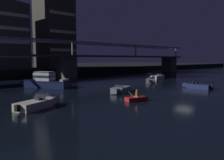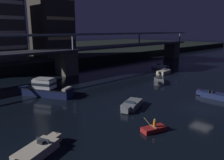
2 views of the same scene
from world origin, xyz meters
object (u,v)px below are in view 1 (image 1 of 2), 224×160
(tower_west_tall, at_px, (7,36))
(tower_central, at_px, (54,24))
(river_bridge, at_px, (66,61))
(speedboat_mid_right, at_px, (155,75))
(dinghy_with_paddler, at_px, (136,99))
(cabin_cruiser_near_left, at_px, (46,81))
(speedboat_near_center, at_px, (198,86))
(speedboat_mid_center, at_px, (158,77))
(speedboat_far_center, at_px, (151,81))
(speedboat_near_right, at_px, (121,90))
(speedboat_far_left, at_px, (36,104))

(tower_west_tall, height_order, tower_central, tower_central)
(river_bridge, distance_m, speedboat_mid_right, 25.71)
(dinghy_with_paddler, bearing_deg, speedboat_mid_right, 33.01)
(tower_central, height_order, cabin_cruiser_near_left, tower_central)
(speedboat_near_center, xyz_separation_m, speedboat_mid_center, (11.10, 16.20, 0.00))
(cabin_cruiser_near_left, bearing_deg, speedboat_far_center, -20.97)
(tower_west_tall, xyz_separation_m, speedboat_near_right, (0.79, -46.04, -11.16))
(speedboat_near_center, distance_m, speedboat_near_right, 13.87)
(tower_west_tall, bearing_deg, cabin_cruiser_near_left, -98.03)
(speedboat_mid_right, bearing_deg, river_bridge, 156.30)
(cabin_cruiser_near_left, bearing_deg, speedboat_far_left, -120.09)
(speedboat_near_right, bearing_deg, speedboat_mid_center, 23.48)
(speedboat_far_center, bearing_deg, speedboat_mid_center, 27.32)
(tower_west_tall, bearing_deg, river_bridge, -70.78)
(speedboat_mid_center, relative_size, speedboat_far_left, 1.04)
(speedboat_mid_right, distance_m, speedboat_far_left, 47.23)
(speedboat_near_center, bearing_deg, cabin_cruiser_near_left, 133.00)
(speedboat_near_right, xyz_separation_m, speedboat_far_left, (-14.32, -2.06, 0.00))
(river_bridge, height_order, speedboat_mid_right, river_bridge)
(speedboat_mid_center, xyz_separation_m, dinghy_with_paddler, (-27.33, -16.54, -0.14))
(speedboat_near_right, bearing_deg, tower_west_tall, 90.98)
(river_bridge, xyz_separation_m, speedboat_far_left, (-20.67, -27.61, -4.13))
(cabin_cruiser_near_left, relative_size, speedboat_near_right, 1.78)
(tower_west_tall, xyz_separation_m, speedboat_far_left, (-13.53, -48.10, -11.16))
(speedboat_mid_center, bearing_deg, tower_west_tall, 124.34)
(tower_central, height_order, speedboat_near_center, tower_central)
(speedboat_mid_center, bearing_deg, speedboat_far_left, -162.01)
(speedboat_near_center, xyz_separation_m, dinghy_with_paddler, (-16.23, -0.34, -0.14))
(cabin_cruiser_near_left, distance_m, speedboat_near_center, 26.33)
(speedboat_far_center, bearing_deg, speedboat_far_left, -165.14)
(tower_central, distance_m, dinghy_with_paddler, 56.31)
(speedboat_near_center, relative_size, speedboat_far_left, 1.03)
(river_bridge, bearing_deg, dinghy_with_paddler, -107.51)
(cabin_cruiser_near_left, xyz_separation_m, speedboat_far_left, (-8.91, -15.38, -0.64))
(cabin_cruiser_near_left, relative_size, speedboat_near_center, 1.74)
(speedboat_near_center, relative_size, speedboat_far_center, 1.10)
(speedboat_mid_right, distance_m, dinghy_with_paddler, 39.68)
(speedboat_near_center, relative_size, speedboat_near_right, 1.02)
(cabin_cruiser_near_left, height_order, speedboat_far_center, cabin_cruiser_near_left)
(river_bridge, distance_m, tower_central, 23.79)
(tower_central, bearing_deg, speedboat_near_right, -107.19)
(tower_central, relative_size, speedboat_far_center, 6.07)
(cabin_cruiser_near_left, bearing_deg, dinghy_with_paddler, -84.98)
(river_bridge, xyz_separation_m, speedboat_near_right, (-6.35, -25.55, -4.13))
(river_bridge, xyz_separation_m, speedboat_mid_center, (17.29, -15.27, -4.13))
(speedboat_far_left, bearing_deg, speedboat_mid_right, 21.63)
(speedboat_far_center, bearing_deg, dinghy_with_paddler, -147.04)
(speedboat_far_center, height_order, dinghy_with_paddler, dinghy_with_paddler)
(tower_west_tall, bearing_deg, dinghy_with_paddler, -93.16)
(speedboat_near_center, height_order, speedboat_near_right, same)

